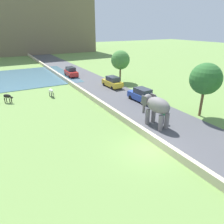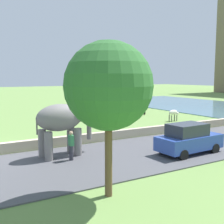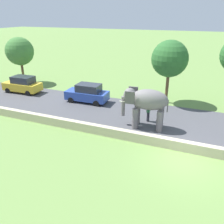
# 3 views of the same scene
# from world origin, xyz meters

# --- Properties ---
(barrier_wall) EXTENTS (0.40, 110.00, 0.67)m
(barrier_wall) POSITION_xyz_m (1.20, 18.00, 0.33)
(barrier_wall) COLOR beige
(barrier_wall) RESTS_ON ground
(lake) EXTENTS (36.00, 18.00, 0.08)m
(lake) POSITION_xyz_m (-14.00, 31.71, 0.04)
(lake) COLOR slate
(lake) RESTS_ON ground
(elephant) EXTENTS (1.66, 3.53, 2.99)m
(elephant) POSITION_xyz_m (3.40, 3.18, 2.04)
(elephant) COLOR slate
(elephant) RESTS_ON ground
(person_beside_elephant) EXTENTS (0.36, 0.22, 1.63)m
(person_beside_elephant) POSITION_xyz_m (4.46, 3.18, 0.87)
(person_beside_elephant) COLOR #33333D
(person_beside_elephant) RESTS_ON ground
(car_blue) EXTENTS (1.92, 4.06, 1.80)m
(car_blue) POSITION_xyz_m (6.58, 9.60, 0.90)
(car_blue) COLOR #2D4CA8
(car_blue) RESTS_ON ground
(cow_black) EXTENTS (1.23, 1.21, 1.15)m
(cow_black) POSITION_xyz_m (-8.68, 17.69, 0.84)
(cow_black) COLOR black
(cow_black) RESTS_ON ground
(cow_white) EXTENTS (0.55, 1.41, 1.15)m
(cow_white) POSITION_xyz_m (-3.22, 17.39, 0.84)
(cow_white) COLOR silver
(cow_white) RESTS_ON ground
(tree_near) EXTENTS (3.27, 3.27, 5.79)m
(tree_near) POSITION_xyz_m (9.36, 2.67, 4.14)
(tree_near) COLOR brown
(tree_near) RESTS_ON ground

